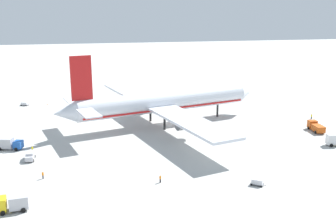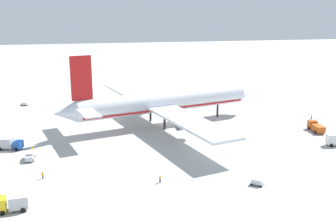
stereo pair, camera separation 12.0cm
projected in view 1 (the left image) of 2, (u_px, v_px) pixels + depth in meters
The scene contains 16 objects.
ground_plane at pixel (165, 124), 125.88m from camera, with size 600.00×600.00×0.00m, color #B2B2AD.
airliner at pixel (161, 102), 123.50m from camera, with size 66.85×76.70×22.98m.
service_truck_0 at pixel (316, 127), 118.18m from camera, with size 3.11×6.92×2.68m.
service_truck_2 at pixel (13, 203), 71.75m from camera, with size 5.61×3.21×2.85m.
service_truck_3 at pixel (335, 140), 105.76m from camera, with size 5.06×2.91×3.18m.
service_truck_4 at pixel (8, 143), 102.97m from camera, with size 7.06×4.05×3.01m.
service_van at pixel (30, 156), 96.02m from camera, with size 2.08×4.53×1.97m.
baggage_cart_0 at pixel (257, 182), 82.33m from camera, with size 3.02×2.70×1.35m.
baggage_cart_1 at pixel (25, 104), 149.28m from camera, with size 3.47×2.51×1.28m.
ground_worker_1 at pixel (32, 149), 100.99m from camera, with size 0.56×0.56×1.68m.
ground_worker_2 at pixel (311, 116), 131.19m from camera, with size 0.50×0.50×1.72m.
ground_worker_3 at pixel (160, 179), 83.53m from camera, with size 0.56×0.56×1.68m.
ground_worker_5 at pixel (43, 175), 85.41m from camera, with size 0.52×0.52×1.67m.
traffic_cone_0 at pixel (234, 97), 161.66m from camera, with size 0.36×0.36×0.55m, color orange.
traffic_cone_1 at pixel (47, 104), 150.16m from camera, with size 0.36×0.36×0.55m, color orange.
traffic_cone_2 at pixel (99, 99), 159.71m from camera, with size 0.36×0.36×0.55m, color orange.
Camera 1 is at (-23.84, -118.37, 35.77)m, focal length 42.48 mm.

